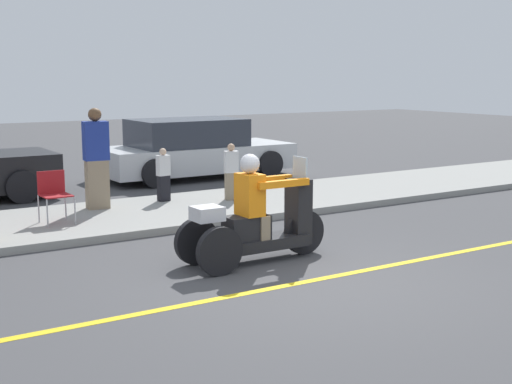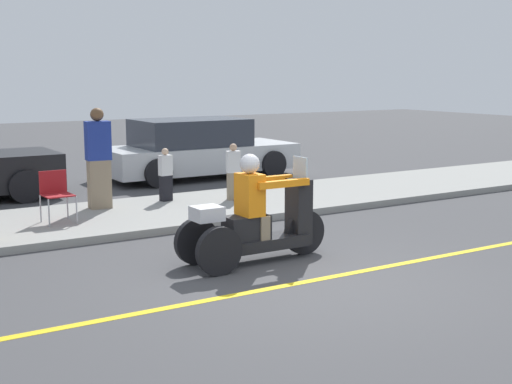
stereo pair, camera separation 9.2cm
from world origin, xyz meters
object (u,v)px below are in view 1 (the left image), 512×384
(motorcycle_trike, at_px, (256,223))
(parked_car_lot_left, at_px, (193,150))
(spectator_with_child, at_px, (163,176))
(folding_chair_set_back, at_px, (54,191))
(spectator_near_curb, at_px, (231,173))
(spectator_far_back, at_px, (96,160))

(motorcycle_trike, distance_m, parked_car_lot_left, 7.89)
(spectator_with_child, relative_size, folding_chair_set_back, 1.21)
(spectator_near_curb, relative_size, spectator_with_child, 1.07)
(spectator_with_child, height_order, parked_car_lot_left, parked_car_lot_left)
(folding_chair_set_back, distance_m, parked_car_lot_left, 6.02)
(folding_chair_set_back, bearing_deg, spectator_with_child, 19.82)
(spectator_near_curb, distance_m, spectator_far_back, 2.51)
(spectator_near_curb, bearing_deg, spectator_with_child, 153.72)
(spectator_far_back, xyz_separation_m, parked_car_lot_left, (3.54, 3.17, -0.30))
(spectator_near_curb, relative_size, spectator_far_back, 0.60)
(parked_car_lot_left, bearing_deg, folding_chair_set_back, -138.94)
(spectator_near_curb, xyz_separation_m, parked_car_lot_left, (1.11, 3.69, 0.04))
(spectator_with_child, height_order, folding_chair_set_back, spectator_with_child)
(folding_chair_set_back, relative_size, parked_car_lot_left, 0.18)
(motorcycle_trike, bearing_deg, spectator_with_child, 81.29)
(motorcycle_trike, distance_m, spectator_near_curb, 4.07)
(parked_car_lot_left, bearing_deg, spectator_near_curb, -106.75)
(spectator_with_child, bearing_deg, spectator_far_back, -178.04)
(folding_chair_set_back, bearing_deg, spectator_far_back, 38.05)
(spectator_far_back, height_order, parked_car_lot_left, spectator_far_back)
(motorcycle_trike, height_order, spectator_near_curb, motorcycle_trike)
(motorcycle_trike, relative_size, spectator_near_curb, 2.01)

